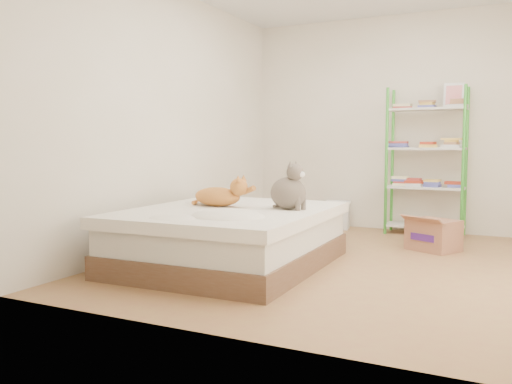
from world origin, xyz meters
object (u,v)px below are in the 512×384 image
Objects in this scene: shelf_unit at (427,160)px; cardboard_box at (433,235)px; orange_cat at (217,194)px; bed at (230,237)px; grey_cat at (288,186)px; white_bin at (338,215)px.

shelf_unit is 1.22m from cardboard_box.
shelf_unit reaches higher than orange_cat.
shelf_unit is (1.25, 2.42, 0.62)m from bed.
grey_cat is at bearing -101.18° from cardboard_box.
grey_cat is at bearing -83.30° from white_bin.
shelf_unit is 5.04× the size of white_bin.
grey_cat is (0.66, 0.07, 0.09)m from orange_cat.
cardboard_box is (1.48, 1.47, -0.09)m from bed.
cardboard_box is at bearing -76.29° from shelf_unit.
bed is 0.42m from orange_cat.
grey_cat is 0.69× the size of cardboard_box.
orange_cat is 0.93× the size of cardboard_box.
shelf_unit is at bearing -8.74° from grey_cat.
orange_cat is 2.74m from shelf_unit.
cardboard_box is at bearing 42.45° from orange_cat.
cardboard_box is at bearing 43.50° from bed.
orange_cat is 2.20m from cardboard_box.
shelf_unit reaches higher than bed.
cardboard_box is (0.23, -0.95, -0.72)m from shelf_unit.
bed is 5.73× the size of white_bin.
bed reaches higher than white_bin.
cardboard_box is 1.58m from white_bin.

